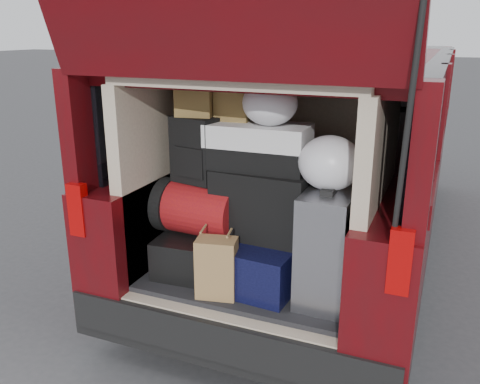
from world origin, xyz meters
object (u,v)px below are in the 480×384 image
object	(u,v)px
kraft_bag	(217,268)
backpack	(196,150)
twotone_duffel	(258,146)
red_duffel	(199,209)
navy_hardshell	(261,259)
silver_roller	(327,247)
black_soft_case	(264,203)
black_hardshell	(201,249)

from	to	relation	value
kraft_bag	backpack	distance (m)	0.70
kraft_bag	twotone_duffel	xyz separation A→B (m)	(0.11, 0.34, 0.62)
kraft_bag	red_duffel	xyz separation A→B (m)	(-0.24, 0.27, 0.23)
navy_hardshell	twotone_duffel	size ratio (longest dim) A/B	1.07
navy_hardshell	red_duffel	distance (m)	0.47
silver_roller	kraft_bag	bearing A→B (deg)	-159.97
black_soft_case	silver_roller	bearing A→B (deg)	-14.60
navy_hardshell	silver_roller	distance (m)	0.45
backpack	twotone_duffel	world-z (taller)	backpack
navy_hardshell	backpack	bearing A→B (deg)	-177.45
black_soft_case	kraft_bag	bearing A→B (deg)	-112.56
silver_roller	twotone_duffel	xyz separation A→B (m)	(-0.46, 0.14, 0.48)
black_hardshell	red_duffel	size ratio (longest dim) A/B	1.19
silver_roller	navy_hardshell	bearing A→B (deg)	169.40
navy_hardshell	backpack	size ratio (longest dim) A/B	1.58
navy_hardshell	backpack	xyz separation A→B (m)	(-0.42, 0.01, 0.62)
backpack	twotone_duffel	bearing A→B (deg)	18.49
red_duffel	twotone_duffel	xyz separation A→B (m)	(0.35, 0.07, 0.40)
black_hardshell	kraft_bag	xyz separation A→B (m)	(0.25, -0.30, 0.05)
red_duffel	silver_roller	bearing A→B (deg)	-1.22
kraft_bag	twotone_duffel	world-z (taller)	twotone_duffel
silver_roller	twotone_duffel	bearing A→B (deg)	163.35
navy_hardshell	kraft_bag	bearing A→B (deg)	-114.75
black_hardshell	silver_roller	world-z (taller)	silver_roller
kraft_bag	twotone_duffel	bearing A→B (deg)	60.27
navy_hardshell	black_soft_case	size ratio (longest dim) A/B	1.10
kraft_bag	backpack	bearing A→B (deg)	120.06
kraft_bag	black_soft_case	size ratio (longest dim) A/B	0.61
silver_roller	backpack	size ratio (longest dim) A/B	1.61
twotone_duffel	silver_roller	bearing A→B (deg)	-18.89
black_hardshell	silver_roller	distance (m)	0.84
red_duffel	backpack	xyz separation A→B (m)	(-0.02, 0.03, 0.35)
black_hardshell	twotone_duffel	xyz separation A→B (m)	(0.36, 0.04, 0.67)
navy_hardshell	backpack	distance (m)	0.75
silver_roller	black_hardshell	bearing A→B (deg)	173.37
black_soft_case	navy_hardshell	bearing A→B (deg)	-83.63
black_hardshell	navy_hardshell	size ratio (longest dim) A/B	0.96
backpack	kraft_bag	bearing A→B (deg)	-36.88
navy_hardshell	red_duffel	world-z (taller)	red_duffel
navy_hardshell	black_soft_case	xyz separation A→B (m)	(-0.00, 0.04, 0.33)
silver_roller	twotone_duffel	distance (m)	0.68
black_soft_case	twotone_duffel	bearing A→B (deg)	161.86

